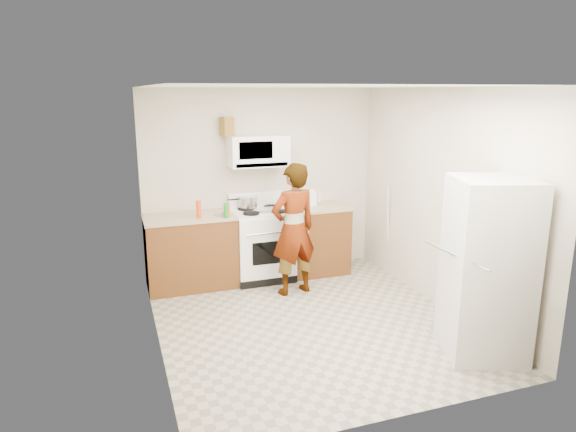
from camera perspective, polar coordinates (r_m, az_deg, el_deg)
name	(u,v)px	position (r m, az deg, el deg)	size (l,w,h in m)	color
floor	(310,322)	(5.74, 2.41, -11.65)	(3.60, 3.60, 0.00)	gray
back_wall	(262,182)	(6.98, -2.91, 3.76)	(3.20, 0.02, 2.50)	beige
right_wall	(441,200)	(6.08, 16.60, 1.70)	(0.02, 3.60, 2.50)	beige
cabinet_left	(191,253)	(6.67, -10.71, -4.02)	(1.12, 0.62, 0.90)	#562F14
counter_left	(189,217)	(6.55, -10.89, -0.12)	(1.14, 0.64, 0.04)	tan
cabinet_right	(316,240)	(7.11, 3.12, -2.69)	(0.80, 0.62, 0.90)	#562F14
counter_right	(316,207)	(6.99, 3.17, 0.99)	(0.82, 0.64, 0.04)	tan
gas_range	(262,243)	(6.84, -2.91, -3.03)	(0.76, 0.65, 1.13)	white
microwave	(258,151)	(6.72, -3.35, 7.24)	(0.76, 0.38, 0.40)	white
person	(294,229)	(6.24, 0.62, -1.50)	(0.60, 0.39, 1.63)	tan
fridge	(487,268)	(5.14, 21.26, -5.45)	(0.70, 0.70, 1.70)	silver
kettle	(312,198)	(7.02, 2.66, 2.01)	(0.16, 0.16, 0.20)	white
jug	(227,126)	(6.64, -6.80, 9.86)	(0.14, 0.14, 0.24)	brown
saucepan	(248,202)	(6.83, -4.49, 1.58)	(0.25, 0.25, 0.14)	silver
tray	(269,210)	(6.65, -2.17, 0.67)	(0.25, 0.16, 0.05)	silver
bottle_spray	(199,209)	(6.38, -9.89, 0.73)	(0.06, 0.06, 0.22)	red
bottle_hot_sauce	(228,210)	(6.38, -6.69, 0.62)	(0.06, 0.06, 0.17)	#E55319
bottle_green_cap	(226,211)	(6.34, -6.89, 0.58)	(0.06, 0.06, 0.18)	#167C1B
pot_lid	(223,214)	(6.53, -7.20, 0.20)	(0.26, 0.26, 0.01)	silver
broom	(388,229)	(7.13, 11.03, -1.39)	(0.03, 0.03, 1.26)	silver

